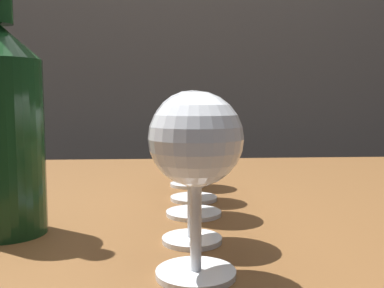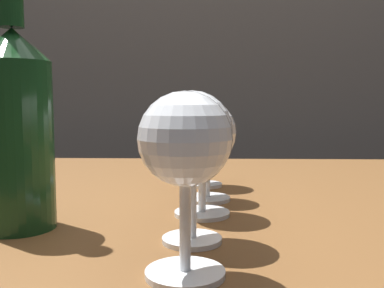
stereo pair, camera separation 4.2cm
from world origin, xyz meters
The scene contains 7 objects.
dining_table centered at (0.00, 0.00, 0.64)m, with size 1.59×0.83×0.72m.
wine_glass_rose centered at (0.02, -0.29, 0.83)m, with size 0.07×0.07×0.15m.
wine_glass_merlot centered at (0.02, -0.21, 0.83)m, with size 0.08×0.08×0.15m.
wine_glass_white centered at (0.03, -0.11, 0.82)m, with size 0.08×0.08×0.14m.
wine_glass_cabernet centered at (0.04, -0.03, 0.81)m, with size 0.07×0.07×0.13m.
wine_glass_pinot centered at (0.03, 0.07, 0.83)m, with size 0.08×0.08×0.14m.
wine_bottle centered at (-0.17, -0.17, 0.84)m, with size 0.08×0.08×0.29m.
Camera 2 is at (0.04, -0.63, 0.86)m, focal length 40.55 mm.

